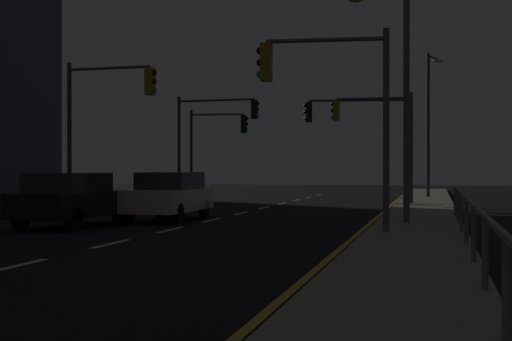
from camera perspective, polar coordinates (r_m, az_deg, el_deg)
name	(u,v)px	position (r m, az deg, el deg)	size (l,w,h in m)	color
ground_plane	(176,229)	(21.92, -5.91, -4.29)	(112.00, 112.00, 0.00)	black
sidewalk_right	(417,231)	(20.74, 11.80, -4.35)	(2.47, 77.00, 0.14)	gray
lane_markings_center	(211,220)	(25.25, -3.32, -3.68)	(0.14, 50.00, 0.01)	silver
lane_edge_line	(375,220)	(25.79, 8.73, -3.60)	(0.14, 53.00, 0.01)	gold
car	(71,199)	(22.96, -13.45, -2.03)	(2.02, 4.48, 1.57)	black
car_oncoming	(169,195)	(25.34, -6.46, -1.82)	(1.83, 4.40, 1.57)	beige
traffic_light_near_right	(328,90)	(19.38, 5.33, 5.91)	(3.31, 0.47, 5.00)	#4C4C51
traffic_light_near_left	(213,126)	(39.67, -3.16, 3.29)	(4.47, 0.69, 5.42)	#2D3033
traffic_light_far_left	(375,126)	(35.01, 8.75, 3.30)	(3.63, 0.44, 4.92)	#38383D
traffic_light_mid_left	(217,137)	(41.31, -2.91, 2.49)	(3.15, 0.59, 4.81)	#2D3033
traffic_light_mid_right	(358,125)	(35.98, 7.55, 3.31)	(4.66, 0.91, 4.93)	#38383D
traffic_light_far_right	(106,108)	(27.97, -11.02, 4.56)	(3.49, 0.47, 5.49)	#2D3033
street_lamp_corner	(430,112)	(43.28, 12.69, 4.24)	(0.87, 1.58, 7.79)	#2D3033
street_lamp_across_street	(396,76)	(22.77, 10.28, 6.90)	(1.91, 1.40, 6.96)	#4C4C51
barrier_fence	(474,218)	(13.48, 15.75, -3.36)	(0.09, 24.64, 0.98)	#59595E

